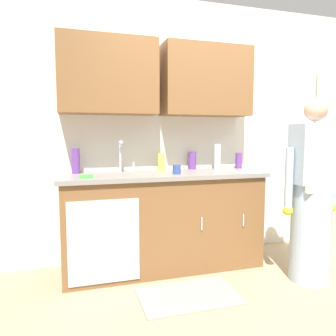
# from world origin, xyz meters

# --- Properties ---
(ground_plane) EXTENTS (9.00, 9.00, 0.00)m
(ground_plane) POSITION_xyz_m (0.00, 0.00, 0.00)
(ground_plane) COLOR #998466
(kitchen_wall_with_uppers) EXTENTS (4.80, 0.44, 2.70)m
(kitchen_wall_with_uppers) POSITION_xyz_m (-0.14, 0.99, 1.48)
(kitchen_wall_with_uppers) COLOR silver
(kitchen_wall_with_uppers) RESTS_ON ground
(counter_cabinet) EXTENTS (1.90, 0.62, 0.90)m
(counter_cabinet) POSITION_xyz_m (-0.55, 0.70, 0.45)
(counter_cabinet) COLOR brown
(counter_cabinet) RESTS_ON ground
(countertop) EXTENTS (1.96, 0.66, 0.04)m
(countertop) POSITION_xyz_m (-0.55, 0.70, 0.92)
(countertop) COLOR gray
(countertop) RESTS_ON counter_cabinet
(sink) EXTENTS (0.50, 0.36, 0.35)m
(sink) POSITION_xyz_m (-0.90, 0.71, 0.93)
(sink) COLOR #B7BABF
(sink) RESTS_ON counter_cabinet
(person_at_sink) EXTENTS (0.55, 0.34, 1.62)m
(person_at_sink) POSITION_xyz_m (0.63, 0.03, 0.69)
(person_at_sink) COLOR white
(person_at_sink) RESTS_ON ground
(floor_mat) EXTENTS (0.80, 0.50, 0.01)m
(floor_mat) POSITION_xyz_m (-0.51, 0.05, 0.01)
(floor_mat) COLOR gray
(floor_mat) RESTS_ON ground
(bottle_dish_liquid) EXTENTS (0.07, 0.07, 0.27)m
(bottle_dish_liquid) POSITION_xyz_m (0.10, 0.85, 1.07)
(bottle_dish_liquid) COLOR silver
(bottle_dish_liquid) RESTS_ON countertop
(bottle_cleaner_spray) EXTENTS (0.07, 0.07, 0.17)m
(bottle_cleaner_spray) POSITION_xyz_m (-0.51, 0.89, 1.03)
(bottle_cleaner_spray) COLOR #D8D14C
(bottle_cleaner_spray) RESTS_ON countertop
(bottle_soap) EXTENTS (0.07, 0.07, 0.17)m
(bottle_soap) POSITION_xyz_m (0.36, 0.87, 1.02)
(bottle_soap) COLOR #66388C
(bottle_soap) RESTS_ON countertop
(bottle_water_short) EXTENTS (0.08, 0.08, 0.24)m
(bottle_water_short) POSITION_xyz_m (-1.36, 0.88, 1.06)
(bottle_water_short) COLOR #66388C
(bottle_water_short) RESTS_ON countertop
(bottle_water_tall) EXTENTS (0.08, 0.08, 0.18)m
(bottle_water_tall) POSITION_xyz_m (-0.16, 0.93, 1.03)
(bottle_water_tall) COLOR #66388C
(bottle_water_tall) RESTS_ON countertop
(cup_by_sink) EXTENTS (0.08, 0.08, 0.09)m
(cup_by_sink) POSITION_xyz_m (-0.46, 0.55, 0.98)
(cup_by_sink) COLOR #33478C
(cup_by_sink) RESTS_ON countertop
(knife_on_counter) EXTENTS (0.05, 0.24, 0.01)m
(knife_on_counter) POSITION_xyz_m (0.16, 0.58, 0.94)
(knife_on_counter) COLOR silver
(knife_on_counter) RESTS_ON countertop
(sponge) EXTENTS (0.11, 0.07, 0.03)m
(sponge) POSITION_xyz_m (-1.28, 0.49, 0.96)
(sponge) COLOR #4CBF4C
(sponge) RESTS_ON countertop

